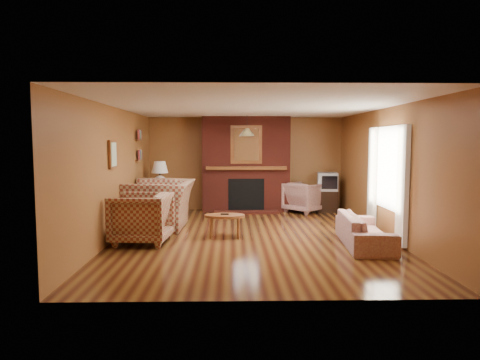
{
  "coord_description": "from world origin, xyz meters",
  "views": [
    {
      "loc": [
        -0.38,
        -7.87,
        1.77
      ],
      "look_at": [
        -0.2,
        0.6,
        1.01
      ],
      "focal_mm": 32.0,
      "sensor_mm": 36.0,
      "label": 1
    }
  ],
  "objects_px": {
    "floral_armchair": "(304,197)",
    "side_table": "(160,202)",
    "table_lamp": "(160,173)",
    "plaid_armchair": "(141,218)",
    "crt_tv": "(327,182)",
    "plaid_loveseat": "(160,204)",
    "tv_stand": "(327,201)",
    "floral_sofa": "(364,230)",
    "coffee_table": "(225,218)",
    "fireplace": "(246,165)"
  },
  "relations": [
    {
      "from": "floral_sofa",
      "to": "crt_tv",
      "type": "height_order",
      "value": "crt_tv"
    },
    {
      "from": "fireplace",
      "to": "side_table",
      "type": "relative_size",
      "value": 3.76
    },
    {
      "from": "fireplace",
      "to": "table_lamp",
      "type": "bearing_deg",
      "value": -165.71
    },
    {
      "from": "plaid_armchair",
      "to": "side_table",
      "type": "relative_size",
      "value": 1.52
    },
    {
      "from": "floral_armchair",
      "to": "side_table",
      "type": "distance_m",
      "value": 3.58
    },
    {
      "from": "floral_armchair",
      "to": "table_lamp",
      "type": "height_order",
      "value": "table_lamp"
    },
    {
      "from": "floral_armchair",
      "to": "table_lamp",
      "type": "distance_m",
      "value": 3.63
    },
    {
      "from": "side_table",
      "to": "crt_tv",
      "type": "xyz_separation_m",
      "value": [
        4.15,
        0.34,
        0.45
      ]
    },
    {
      "from": "fireplace",
      "to": "plaid_loveseat",
      "type": "xyz_separation_m",
      "value": [
        -1.85,
        -2.07,
        -0.7
      ]
    },
    {
      "from": "plaid_loveseat",
      "to": "tv_stand",
      "type": "xyz_separation_m",
      "value": [
        3.9,
        1.88,
        -0.21
      ]
    },
    {
      "from": "floral_armchair",
      "to": "side_table",
      "type": "bearing_deg",
      "value": 50.97
    },
    {
      "from": "plaid_armchair",
      "to": "tv_stand",
      "type": "distance_m",
      "value": 5.17
    },
    {
      "from": "coffee_table",
      "to": "crt_tv",
      "type": "distance_m",
      "value": 3.84
    },
    {
      "from": "plaid_armchair",
      "to": "side_table",
      "type": "distance_m",
      "value": 2.93
    },
    {
      "from": "plaid_armchair",
      "to": "floral_sofa",
      "type": "distance_m",
      "value": 3.86
    },
    {
      "from": "tv_stand",
      "to": "crt_tv",
      "type": "xyz_separation_m",
      "value": [
        0.0,
        -0.01,
        0.5
      ]
    },
    {
      "from": "fireplace",
      "to": "floral_armchair",
      "type": "distance_m",
      "value": 1.69
    },
    {
      "from": "coffee_table",
      "to": "table_lamp",
      "type": "height_order",
      "value": "table_lamp"
    },
    {
      "from": "fireplace",
      "to": "plaid_loveseat",
      "type": "distance_m",
      "value": 2.86
    },
    {
      "from": "fireplace",
      "to": "side_table",
      "type": "height_order",
      "value": "fireplace"
    },
    {
      "from": "crt_tv",
      "to": "floral_sofa",
      "type": "bearing_deg",
      "value": -92.44
    },
    {
      "from": "floral_sofa",
      "to": "fireplace",
      "type": "bearing_deg",
      "value": 32.23
    },
    {
      "from": "fireplace",
      "to": "side_table",
      "type": "bearing_deg",
      "value": -165.71
    },
    {
      "from": "floral_armchair",
      "to": "tv_stand",
      "type": "bearing_deg",
      "value": -129.04
    },
    {
      "from": "side_table",
      "to": "crt_tv",
      "type": "relative_size",
      "value": 1.15
    },
    {
      "from": "plaid_loveseat",
      "to": "plaid_armchair",
      "type": "distance_m",
      "value": 1.4
    },
    {
      "from": "floral_sofa",
      "to": "table_lamp",
      "type": "relative_size",
      "value": 2.72
    },
    {
      "from": "fireplace",
      "to": "floral_armchair",
      "type": "xyz_separation_m",
      "value": [
        1.46,
        -0.23,
        -0.8
      ]
    },
    {
      "from": "table_lamp",
      "to": "crt_tv",
      "type": "relative_size",
      "value": 1.2
    },
    {
      "from": "floral_sofa",
      "to": "floral_armchair",
      "type": "relative_size",
      "value": 2.17
    },
    {
      "from": "plaid_loveseat",
      "to": "fireplace",
      "type": "bearing_deg",
      "value": 140.4
    },
    {
      "from": "floral_sofa",
      "to": "side_table",
      "type": "xyz_separation_m",
      "value": [
        -4.0,
        3.17,
        0.06
      ]
    },
    {
      "from": "plaid_loveseat",
      "to": "plaid_armchair",
      "type": "relative_size",
      "value": 1.53
    },
    {
      "from": "table_lamp",
      "to": "plaid_armchair",
      "type": "bearing_deg",
      "value": -87.06
    },
    {
      "from": "plaid_armchair",
      "to": "crt_tv",
      "type": "distance_m",
      "value": 5.18
    },
    {
      "from": "side_table",
      "to": "table_lamp",
      "type": "bearing_deg",
      "value": 135.0
    },
    {
      "from": "fireplace",
      "to": "table_lamp",
      "type": "distance_m",
      "value": 2.17
    },
    {
      "from": "side_table",
      "to": "floral_armchair",
      "type": "bearing_deg",
      "value": 4.82
    },
    {
      "from": "table_lamp",
      "to": "side_table",
      "type": "bearing_deg",
      "value": -45.0
    },
    {
      "from": "table_lamp",
      "to": "tv_stand",
      "type": "bearing_deg",
      "value": 4.82
    },
    {
      "from": "plaid_loveseat",
      "to": "plaid_armchair",
      "type": "bearing_deg",
      "value": -1.86
    },
    {
      "from": "plaid_loveseat",
      "to": "table_lamp",
      "type": "xyz_separation_m",
      "value": [
        -0.25,
        1.53,
        0.52
      ]
    },
    {
      "from": "fireplace",
      "to": "plaid_armchair",
      "type": "relative_size",
      "value": 2.47
    },
    {
      "from": "side_table",
      "to": "tv_stand",
      "type": "height_order",
      "value": "side_table"
    },
    {
      "from": "plaid_armchair",
      "to": "side_table",
      "type": "bearing_deg",
      "value": -172.16
    },
    {
      "from": "plaid_armchair",
      "to": "side_table",
      "type": "height_order",
      "value": "plaid_armchair"
    },
    {
      "from": "plaid_loveseat",
      "to": "floral_armchair",
      "type": "height_order",
      "value": "plaid_loveseat"
    },
    {
      "from": "coffee_table",
      "to": "tv_stand",
      "type": "bearing_deg",
      "value": 48.19
    },
    {
      "from": "coffee_table",
      "to": "crt_tv",
      "type": "height_order",
      "value": "crt_tv"
    },
    {
      "from": "plaid_loveseat",
      "to": "side_table",
      "type": "distance_m",
      "value": 1.56
    }
  ]
}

